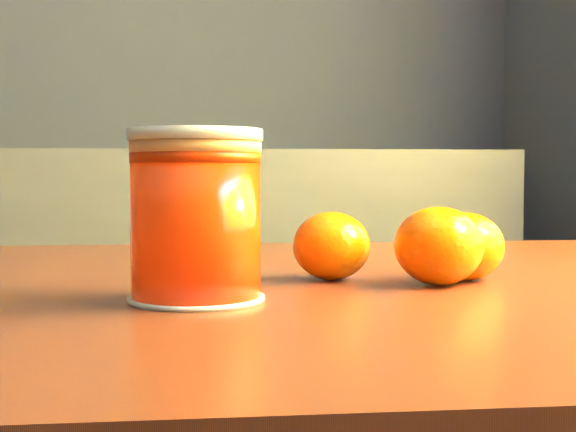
{
  "coord_description": "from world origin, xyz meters",
  "views": [
    {
      "loc": [
        0.95,
        -0.44,
        0.85
      ],
      "look_at": [
        1.0,
        0.11,
        0.82
      ],
      "focal_mm": 50.0,
      "sensor_mm": 36.0,
      "label": 1
    }
  ],
  "objects": [
    {
      "name": "table",
      "position": [
        1.03,
        0.2,
        0.67
      ],
      "size": [
        1.04,
        0.74,
        0.76
      ],
      "rotation": [
        0.0,
        0.0,
        0.03
      ],
      "color": "maroon",
      "rests_on": "ground"
    },
    {
      "name": "orange_front",
      "position": [
        1.04,
        0.2,
        0.79
      ],
      "size": [
        0.06,
        0.06,
        0.06
      ],
      "primitive_type": "ellipsoid",
      "rotation": [
        0.0,
        0.0,
        0.02
      ],
      "color": "orange",
      "rests_on": "table"
    },
    {
      "name": "orange_back",
      "position": [
        1.15,
        0.19,
        0.79
      ],
      "size": [
        0.07,
        0.07,
        0.06
      ],
      "primitive_type": "ellipsoid",
      "rotation": [
        0.0,
        0.0,
        0.1
      ],
      "color": "orange",
      "rests_on": "table"
    },
    {
      "name": "orange_extra",
      "position": [
        1.12,
        0.17,
        0.79
      ],
      "size": [
        0.07,
        0.07,
        0.06
      ],
      "primitive_type": "ellipsoid",
      "rotation": [
        0.0,
        0.0,
        -0.05
      ],
      "color": "orange",
      "rests_on": "table"
    },
    {
      "name": "juice_glass",
      "position": [
        0.94,
        0.1,
        0.82
      ],
      "size": [
        0.09,
        0.09,
        0.11
      ],
      "rotation": [
        0.0,
        0.0,
        0.0
      ],
      "color": "#F62C04",
      "rests_on": "table"
    }
  ]
}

